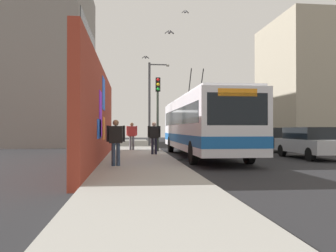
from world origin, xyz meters
TOP-DOWN VIEW (x-y plane):
  - ground_plane at (0.00, 0.00)m, footprint 80.00×80.00m
  - sidewalk_slab at (0.00, 1.60)m, footprint 48.00×3.20m
  - graffiti_wall at (-4.06, 3.35)m, footprint 13.89×0.32m
  - building_far_left at (13.84, 9.20)m, footprint 12.99×6.55m
  - building_far_right at (13.63, -17.00)m, footprint 9.74×9.41m
  - city_bus at (-1.26, -1.80)m, footprint 12.13×2.69m
  - parked_car_silver at (-2.86, -7.00)m, footprint 4.38×1.78m
  - parked_car_black at (3.18, -7.00)m, footprint 4.73×1.79m
  - parked_car_champagne at (9.51, -7.00)m, footprint 4.54×1.93m
  - pedestrian_near_wall at (-6.61, 2.55)m, footprint 0.22×0.67m
  - pedestrian_at_curb at (-1.20, 0.76)m, footprint 0.23×0.68m
  - pedestrian_midblock at (2.92, 1.90)m, footprint 0.24×0.70m
  - traffic_light at (1.32, 0.35)m, footprint 0.49×0.28m
  - street_lamp at (8.17, 0.26)m, footprint 0.44×1.72m
  - flying_pigeons at (-0.05, -0.98)m, footprint 11.42×3.67m
  - curbside_puddle at (-2.86, -0.60)m, footprint 1.19×1.19m

SIDE VIEW (x-z plane):
  - ground_plane at x=0.00m, z-range 0.00..0.00m
  - curbside_puddle at x=-2.86m, z-range 0.00..0.00m
  - sidewalk_slab at x=0.00m, z-range 0.00..0.15m
  - parked_car_silver at x=-2.86m, z-range 0.04..1.62m
  - parked_car_black at x=3.18m, z-range 0.04..1.62m
  - parked_car_champagne at x=9.51m, z-range 0.05..1.63m
  - pedestrian_near_wall at x=-6.61m, z-range 0.30..1.97m
  - pedestrian_at_curb at x=-1.20m, z-range 0.31..2.02m
  - pedestrian_midblock at x=2.92m, z-range 0.31..2.07m
  - city_bus at x=-1.26m, z-range -0.71..4.25m
  - graffiti_wall at x=-4.06m, z-range 0.00..4.13m
  - traffic_light at x=1.32m, z-range 0.91..5.37m
  - street_lamp at x=8.17m, z-range 0.64..7.34m
  - building_far_right at x=13.63m, z-range 0.00..12.43m
  - building_far_left at x=13.84m, z-range 0.00..15.50m
  - flying_pigeons at x=-0.05m, z-range 6.44..9.71m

